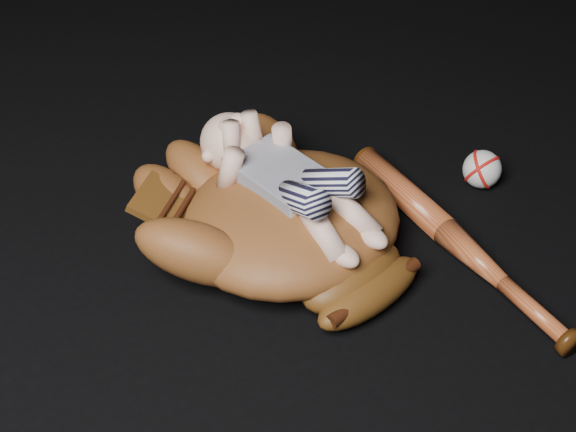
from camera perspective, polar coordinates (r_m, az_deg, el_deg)
The scene contains 4 objects.
baseball_glove at distance 1.22m, azimuth 0.17°, elevation 0.37°, with size 0.43×0.50×0.15m, color #603114, non-canonical shape.
newborn_baby at distance 1.20m, azimuth 0.34°, elevation 2.57°, with size 0.16×0.36×0.15m, color #EAB196, non-canonical shape.
baseball_bat at distance 1.28m, azimuth 11.92°, elevation -1.77°, with size 0.05×0.50×0.05m, color #9E421E, non-canonical shape.
baseball at distance 1.42m, azimuth 13.64°, elevation 3.25°, with size 0.07×0.07×0.07m, color silver.
Camera 1 is at (-0.46, -0.73, 0.86)m, focal length 50.00 mm.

